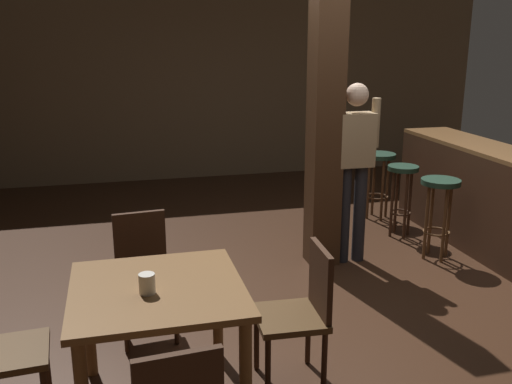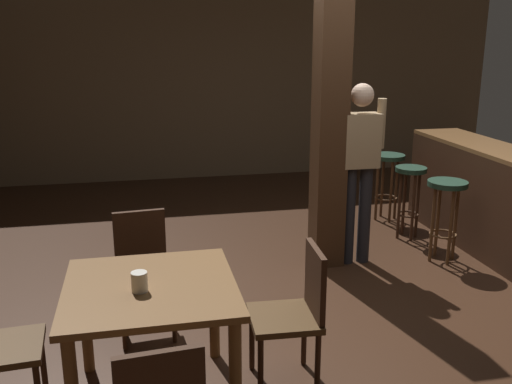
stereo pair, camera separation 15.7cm
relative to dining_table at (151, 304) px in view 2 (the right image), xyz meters
The scene contains 12 objects.
ground_plane 2.05m from the dining_table, 34.41° to the left, with size 10.80×10.80×0.00m, color #382114.
wall_back 5.88m from the dining_table, 73.98° to the left, with size 8.00×0.10×2.80m, color #756047.
pillar 2.64m from the dining_table, 47.60° to the left, with size 0.28×0.28×2.80m, color #422816.
dining_table is the anchor object (origin of this frame).
chair_east 0.89m from the dining_table, ahead, with size 0.44×0.44×0.89m.
chair_north 0.90m from the dining_table, 92.41° to the left, with size 0.46×0.46×0.89m.
napkin_cup 0.20m from the dining_table, 128.64° to the right, with size 0.09×0.09×0.11m, color silver.
standing_person 2.72m from the dining_table, 42.50° to the left, with size 0.47×0.21×1.72m.
bar_counter 3.89m from the dining_table, 29.83° to the left, with size 0.56×2.34×1.06m.
bar_stool_near 3.29m from the dining_table, 30.63° to the left, with size 0.37×0.37×0.80m.
bar_stool_mid 3.65m from the dining_table, 40.06° to the left, with size 0.33×0.33×0.79m.
bar_stool_far 4.12m from the dining_table, 46.59° to the left, with size 0.38×0.38×0.79m.
Camera 2 is at (-1.63, -4.16, 2.14)m, focal length 40.00 mm.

